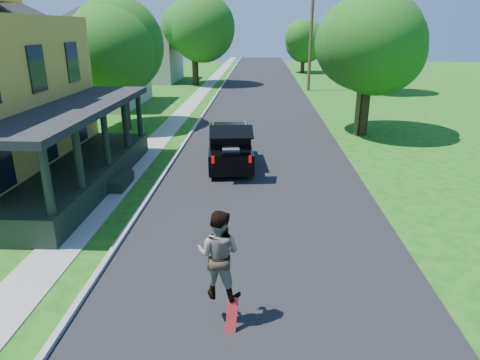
{
  "coord_description": "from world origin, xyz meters",
  "views": [
    {
      "loc": [
        -0.11,
        -9.12,
        5.79
      ],
      "look_at": [
        -0.68,
        3.0,
        1.43
      ],
      "focal_mm": 32.0,
      "sensor_mm": 36.0,
      "label": 1
    }
  ],
  "objects_px": {
    "black_suv": "(230,147)",
    "tree_right_near": "(370,34)",
    "utility_pole_near": "(363,48)",
    "skateboarder": "(219,254)"
  },
  "relations": [
    {
      "from": "tree_right_near",
      "to": "utility_pole_near",
      "type": "distance_m",
      "value": 0.8
    },
    {
      "from": "black_suv",
      "to": "tree_right_near",
      "type": "relative_size",
      "value": 0.57
    },
    {
      "from": "skateboarder",
      "to": "utility_pole_near",
      "type": "relative_size",
      "value": 0.2
    },
    {
      "from": "black_suv",
      "to": "tree_right_near",
      "type": "xyz_separation_m",
      "value": [
        7.04,
        6.17,
        4.6
      ]
    },
    {
      "from": "black_suv",
      "to": "tree_right_near",
      "type": "bearing_deg",
      "value": 35.57
    },
    {
      "from": "skateboarder",
      "to": "tree_right_near",
      "type": "xyz_separation_m",
      "value": [
        6.53,
        16.7,
        3.92
      ]
    },
    {
      "from": "black_suv",
      "to": "utility_pole_near",
      "type": "height_order",
      "value": "utility_pole_near"
    },
    {
      "from": "black_suv",
      "to": "utility_pole_near",
      "type": "bearing_deg",
      "value": 35.87
    },
    {
      "from": "skateboarder",
      "to": "tree_right_near",
      "type": "distance_m",
      "value": 18.35
    },
    {
      "from": "tree_right_near",
      "to": "utility_pole_near",
      "type": "bearing_deg",
      "value": -145.36
    }
  ]
}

